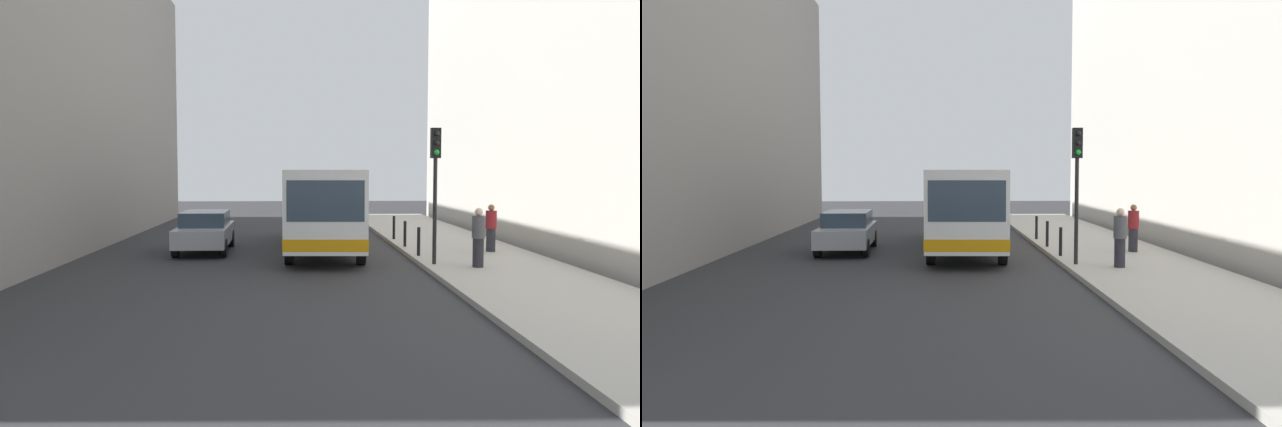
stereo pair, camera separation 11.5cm
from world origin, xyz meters
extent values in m
plane|color=#2D2D30|center=(0.00, 0.00, 0.00)|extent=(80.00, 80.00, 0.00)
cube|color=#ADA89E|center=(5.40, 0.00, 0.07)|extent=(4.40, 40.00, 0.15)
cube|color=gray|center=(-11.50, 4.00, 6.62)|extent=(7.00, 32.00, 13.23)
cube|color=#BCB7AD|center=(11.50, 4.00, 7.55)|extent=(7.00, 32.00, 15.10)
cube|color=white|center=(0.49, 3.56, 1.75)|extent=(3.04, 11.11, 2.50)
cube|color=orange|center=(0.49, 3.56, 0.80)|extent=(3.06, 11.13, 0.36)
cube|color=#2D3D4C|center=(0.22, -1.91, 2.10)|extent=(2.26, 0.17, 1.20)
cube|color=#2D3D4C|center=(0.51, 4.06, 2.10)|extent=(2.98, 9.51, 1.00)
cylinder|color=black|center=(1.42, -0.39, 0.50)|extent=(0.33, 1.01, 1.00)
cylinder|color=black|center=(-0.83, -0.28, 0.50)|extent=(0.33, 1.01, 1.00)
cylinder|color=black|center=(1.81, 7.40, 0.50)|extent=(0.33, 1.01, 1.00)
cylinder|color=black|center=(-0.45, 7.51, 0.50)|extent=(0.33, 1.01, 1.00)
cube|color=#A5A8AD|center=(-3.95, 3.01, 0.64)|extent=(1.86, 4.42, 0.64)
cube|color=#2D3D4C|center=(-3.95, 3.16, 1.22)|extent=(1.63, 2.48, 0.52)
cylinder|color=black|center=(-3.11, 1.52, 0.32)|extent=(0.23, 0.64, 0.64)
cylinder|color=black|center=(-4.75, 1.50, 0.32)|extent=(0.23, 0.64, 0.64)
cylinder|color=black|center=(-3.14, 4.52, 0.32)|extent=(0.23, 0.64, 0.64)
cylinder|color=black|center=(-4.78, 4.50, 0.32)|extent=(0.23, 0.64, 0.64)
cube|color=navy|center=(1.25, 15.23, 0.64)|extent=(1.95, 4.46, 0.64)
cube|color=#2D3D4C|center=(1.25, 15.38, 1.22)|extent=(1.68, 2.52, 0.52)
cylinder|color=black|center=(2.01, 13.71, 0.32)|extent=(0.24, 0.65, 0.64)
cylinder|color=black|center=(0.37, 13.76, 0.32)|extent=(0.24, 0.65, 0.64)
cylinder|color=black|center=(2.12, 16.70, 0.32)|extent=(0.24, 0.65, 0.64)
cylinder|color=black|center=(0.48, 16.76, 0.32)|extent=(0.24, 0.65, 0.64)
cylinder|color=black|center=(3.55, -1.33, 1.75)|extent=(0.12, 0.12, 3.20)
cube|color=black|center=(3.55, -1.33, 3.80)|extent=(0.28, 0.24, 0.90)
sphere|color=black|center=(3.55, -1.46, 4.08)|extent=(0.16, 0.16, 0.16)
sphere|color=black|center=(3.55, -1.46, 3.80)|extent=(0.16, 0.16, 0.16)
sphere|color=green|center=(3.55, -1.46, 3.52)|extent=(0.16, 0.16, 0.16)
cylinder|color=black|center=(3.45, 0.50, 0.62)|extent=(0.11, 0.11, 0.95)
cylinder|color=black|center=(3.45, 2.99, 0.62)|extent=(0.11, 0.11, 0.95)
cylinder|color=black|center=(3.45, 5.48, 0.62)|extent=(0.11, 0.11, 0.95)
cylinder|color=#26262D|center=(4.70, -1.97, 0.58)|extent=(0.32, 0.32, 0.85)
cylinder|color=#4C4C51|center=(4.70, -1.97, 1.33)|extent=(0.38, 0.38, 0.66)
sphere|color=beige|center=(4.70, -1.97, 1.77)|extent=(0.23, 0.23, 0.23)
cylinder|color=#26262D|center=(6.19, 1.44, 0.55)|extent=(0.32, 0.32, 0.81)
cylinder|color=maroon|center=(6.19, 1.44, 1.27)|extent=(0.38, 0.38, 0.62)
sphere|color=#8C6647|center=(6.19, 1.44, 1.69)|extent=(0.22, 0.22, 0.22)
camera|label=1|loc=(-0.76, -19.71, 2.99)|focal=34.70mm
camera|label=2|loc=(-0.65, -19.72, 2.99)|focal=34.70mm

